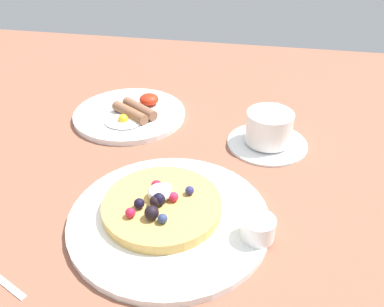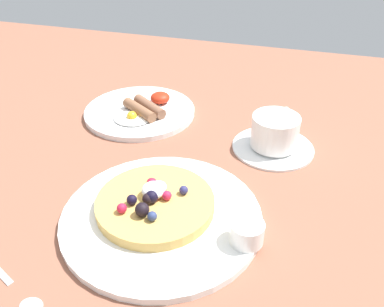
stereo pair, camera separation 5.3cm
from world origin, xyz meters
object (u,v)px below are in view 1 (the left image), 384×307
at_px(breakfast_plate, 130,114).
at_px(teaspoon, 30,303).
at_px(syrup_ramekin, 258,228).
at_px(coffee_cup, 269,126).
at_px(pancake_plate, 169,218).
at_px(coffee_saucer, 267,142).

height_order(breakfast_plate, teaspoon, breakfast_plate).
height_order(syrup_ramekin, coffee_cup, coffee_cup).
xyz_separation_m(pancake_plate, syrup_ramekin, (0.13, -0.02, 0.02)).
bearing_deg(coffee_cup, coffee_saucer, -102.14).
xyz_separation_m(coffee_saucer, teaspoon, (-0.26, -0.40, -0.00)).
bearing_deg(teaspoon, coffee_cup, 57.27).
distance_m(syrup_ramekin, breakfast_plate, 0.42).
bearing_deg(breakfast_plate, pancake_plate, -61.87).
bearing_deg(syrup_ramekin, coffee_saucer, 88.81).
bearing_deg(pancake_plate, coffee_cup, 60.94).
bearing_deg(pancake_plate, breakfast_plate, 118.13).
height_order(coffee_saucer, coffee_cup, coffee_cup).
xyz_separation_m(breakfast_plate, coffee_saucer, (0.29, -0.05, -0.00)).
distance_m(pancake_plate, breakfast_plate, 0.33).
height_order(pancake_plate, syrup_ramekin, syrup_ramekin).
xyz_separation_m(pancake_plate, teaspoon, (-0.13, -0.16, -0.00)).
relative_size(pancake_plate, coffee_cup, 2.53).
xyz_separation_m(syrup_ramekin, teaspoon, (-0.25, -0.15, -0.02)).
height_order(breakfast_plate, coffee_saucer, breakfast_plate).
bearing_deg(teaspoon, breakfast_plate, 93.59).
xyz_separation_m(syrup_ramekin, coffee_saucer, (0.01, 0.25, -0.02)).
height_order(breakfast_plate, coffee_cup, coffee_cup).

